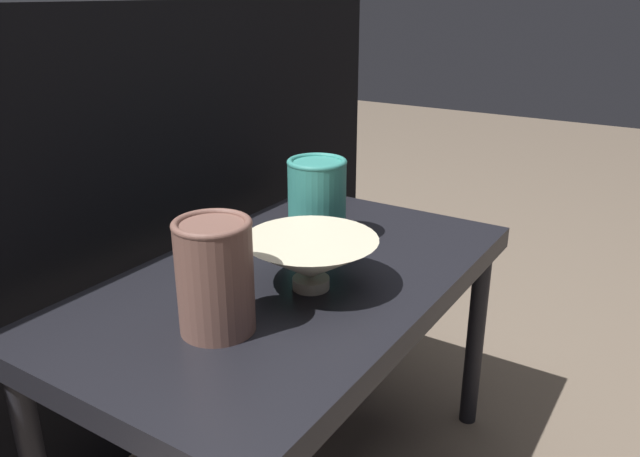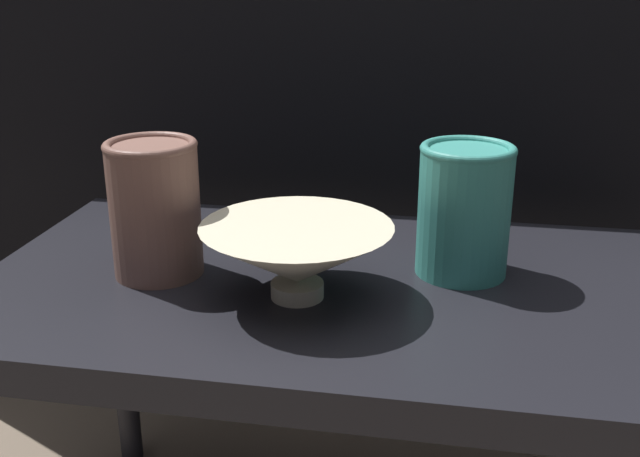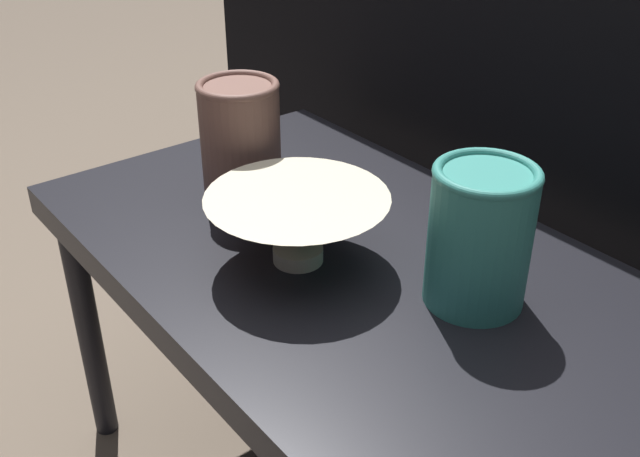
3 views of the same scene
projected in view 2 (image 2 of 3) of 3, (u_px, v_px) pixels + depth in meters
name	position (u px, v px, depth m)	size (l,w,h in m)	color
table	(328.00, 315.00, 0.89)	(0.82, 0.48, 0.45)	black
couch_backdrop	(380.00, 162.00, 1.42)	(1.63, 0.50, 0.87)	black
bowl	(297.00, 255.00, 0.81)	(0.21, 0.21, 0.08)	beige
vase_textured_left	(155.00, 206.00, 0.86)	(0.11, 0.11, 0.16)	brown
vase_colorful_right	(464.00, 208.00, 0.86)	(0.11, 0.11, 0.16)	teal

